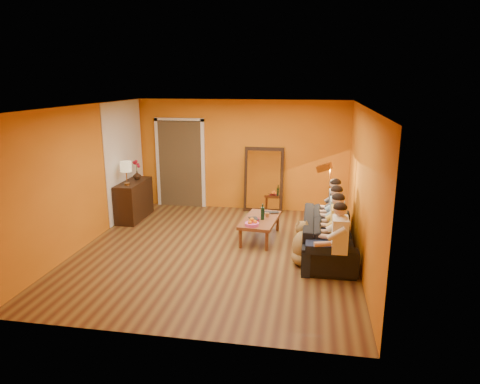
% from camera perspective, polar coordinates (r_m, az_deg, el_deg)
% --- Properties ---
extents(room_shell, '(5.00, 5.50, 2.60)m').
position_cam_1_polar(room_shell, '(7.86, -2.68, 1.99)').
color(room_shell, brown).
rests_on(room_shell, ground).
extents(white_accent, '(0.02, 1.90, 2.58)m').
position_cam_1_polar(white_accent, '(9.94, -15.10, 4.19)').
color(white_accent, white).
rests_on(white_accent, wall_left).
extents(doorway_recess, '(1.06, 0.30, 2.10)m').
position_cam_1_polar(doorway_recess, '(10.63, -7.75, 3.84)').
color(doorway_recess, '#3F2D19').
rests_on(doorway_recess, floor).
extents(door_jamb_left, '(0.08, 0.06, 2.20)m').
position_cam_1_polar(door_jamb_left, '(10.70, -10.86, 3.79)').
color(door_jamb_left, white).
rests_on(door_jamb_left, wall_back).
extents(door_jamb_right, '(0.08, 0.06, 2.20)m').
position_cam_1_polar(door_jamb_right, '(10.36, -4.93, 3.64)').
color(door_jamb_right, white).
rests_on(door_jamb_right, wall_back).
extents(door_header, '(1.22, 0.06, 0.08)m').
position_cam_1_polar(door_header, '(10.36, -8.15, 9.53)').
color(door_header, white).
rests_on(door_header, wall_back).
extents(mirror_frame, '(0.92, 0.27, 1.51)m').
position_cam_1_polar(mirror_frame, '(10.07, 3.18, 1.67)').
color(mirror_frame, '#322010').
rests_on(mirror_frame, floor).
extents(mirror_glass, '(0.78, 0.21, 1.35)m').
position_cam_1_polar(mirror_glass, '(10.03, 3.15, 1.62)').
color(mirror_glass, white).
rests_on(mirror_glass, mirror_frame).
extents(sideboard, '(0.44, 1.18, 0.85)m').
position_cam_1_polar(sideboard, '(9.86, -13.94, -1.05)').
color(sideboard, '#322010').
rests_on(sideboard, floor).
extents(table_lamp, '(0.24, 0.24, 0.51)m').
position_cam_1_polar(table_lamp, '(9.43, -14.92, 2.44)').
color(table_lamp, beige).
rests_on(table_lamp, sideboard).
extents(sofa, '(2.29, 0.90, 0.67)m').
position_cam_1_polar(sofa, '(7.90, 11.68, -5.57)').
color(sofa, black).
rests_on(sofa, floor).
extents(coffee_table, '(0.74, 1.28, 0.42)m').
position_cam_1_polar(coffee_table, '(8.40, 2.70, -4.92)').
color(coffee_table, brown).
rests_on(coffee_table, floor).
extents(floor_lamp, '(0.34, 0.29, 1.44)m').
position_cam_1_polar(floor_lamp, '(8.65, 11.77, -1.10)').
color(floor_lamp, '#B17734').
rests_on(floor_lamp, floor).
extents(dog, '(0.48, 0.67, 0.73)m').
position_cam_1_polar(dog, '(7.35, 8.47, -6.71)').
color(dog, '#9A7945').
rests_on(dog, floor).
extents(person_far_left, '(0.70, 0.44, 1.22)m').
position_cam_1_polar(person_far_left, '(6.87, 13.12, -6.31)').
color(person_far_left, silver).
rests_on(person_far_left, sofa).
extents(person_mid_left, '(0.70, 0.44, 1.22)m').
position_cam_1_polar(person_mid_left, '(7.39, 12.90, -4.80)').
color(person_mid_left, gold).
rests_on(person_mid_left, sofa).
extents(person_mid_right, '(0.70, 0.44, 1.22)m').
position_cam_1_polar(person_mid_right, '(7.91, 12.71, -3.48)').
color(person_mid_right, '#8AB6D6').
rests_on(person_mid_right, sofa).
extents(person_far_right, '(0.70, 0.44, 1.22)m').
position_cam_1_polar(person_far_right, '(8.43, 12.54, -2.33)').
color(person_far_right, '#38393E').
rests_on(person_far_right, sofa).
extents(fruit_bowl, '(0.26, 0.26, 0.16)m').
position_cam_1_polar(fruit_bowl, '(7.90, 1.60, -3.98)').
color(fruit_bowl, '#E952A9').
rests_on(fruit_bowl, coffee_table).
extents(wine_bottle, '(0.07, 0.07, 0.31)m').
position_cam_1_polar(wine_bottle, '(8.23, 3.03, -2.66)').
color(wine_bottle, black).
rests_on(wine_bottle, coffee_table).
extents(tumbler, '(0.09, 0.09, 0.08)m').
position_cam_1_polar(tumbler, '(8.42, 3.63, -3.07)').
color(tumbler, '#B27F3F').
rests_on(tumbler, coffee_table).
extents(laptop, '(0.33, 0.23, 0.02)m').
position_cam_1_polar(laptop, '(8.64, 4.19, -2.82)').
color(laptop, black).
rests_on(laptop, coffee_table).
extents(book_lower, '(0.22, 0.26, 0.02)m').
position_cam_1_polar(book_lower, '(8.16, 1.29, -3.86)').
color(book_lower, '#322010').
rests_on(book_lower, coffee_table).
extents(book_mid, '(0.18, 0.24, 0.02)m').
position_cam_1_polar(book_mid, '(8.17, 1.37, -3.71)').
color(book_mid, '#A7132C').
rests_on(book_mid, book_lower).
extents(book_upper, '(0.23, 0.26, 0.02)m').
position_cam_1_polar(book_upper, '(8.14, 1.28, -3.62)').
color(book_upper, black).
rests_on(book_upper, book_mid).
extents(vase, '(0.17, 0.17, 0.18)m').
position_cam_1_polar(vase, '(9.96, -13.56, 2.19)').
color(vase, '#322010').
rests_on(vase, sideboard).
extents(flowers, '(0.17, 0.17, 0.45)m').
position_cam_1_polar(flowers, '(9.91, -13.65, 3.62)').
color(flowers, '#A7132C').
rests_on(flowers, vase).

